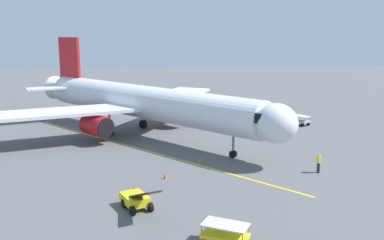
{
  "coord_description": "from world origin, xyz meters",
  "views": [
    {
      "loc": [
        -2.0,
        48.95,
        11.78
      ],
      "look_at": [
        -4.51,
        5.4,
        3.0
      ],
      "focal_mm": 39.55,
      "sensor_mm": 36.0,
      "label": 1
    }
  ],
  "objects_px": {
    "baggage_cart_portside": "(225,234)",
    "safety_cone_wing_port": "(200,161)",
    "baggage_cart_starboard_side": "(299,120)",
    "ground_crew_marshaller": "(319,163)",
    "belt_loader_rear_apron": "(137,199)",
    "airplane": "(141,102)",
    "safety_cone_nose_right": "(134,189)",
    "baggage_cart_near_nose": "(277,131)",
    "safety_cone_nose_left": "(165,176)"
  },
  "relations": [
    {
      "from": "baggage_cart_portside",
      "to": "safety_cone_wing_port",
      "type": "height_order",
      "value": "baggage_cart_portside"
    },
    {
      "from": "baggage_cart_starboard_side",
      "to": "baggage_cart_portside",
      "type": "bearing_deg",
      "value": 65.97
    },
    {
      "from": "ground_crew_marshaller",
      "to": "belt_loader_rear_apron",
      "type": "distance_m",
      "value": 16.77
    },
    {
      "from": "airplane",
      "to": "belt_loader_rear_apron",
      "type": "relative_size",
      "value": 7.19
    },
    {
      "from": "baggage_cart_starboard_side",
      "to": "safety_cone_nose_right",
      "type": "height_order",
      "value": "baggage_cart_starboard_side"
    },
    {
      "from": "baggage_cart_near_nose",
      "to": "belt_loader_rear_apron",
      "type": "height_order",
      "value": "belt_loader_rear_apron"
    },
    {
      "from": "airplane",
      "to": "baggage_cart_starboard_side",
      "type": "height_order",
      "value": "airplane"
    },
    {
      "from": "baggage_cart_starboard_side",
      "to": "safety_cone_nose_right",
      "type": "bearing_deg",
      "value": 49.4
    },
    {
      "from": "airplane",
      "to": "safety_cone_nose_right",
      "type": "bearing_deg",
      "value": 91.76
    },
    {
      "from": "ground_crew_marshaller",
      "to": "safety_cone_nose_left",
      "type": "relative_size",
      "value": 3.11
    },
    {
      "from": "baggage_cart_portside",
      "to": "safety_cone_nose_left",
      "type": "relative_size",
      "value": 5.37
    },
    {
      "from": "baggage_cart_near_nose",
      "to": "baggage_cart_starboard_side",
      "type": "bearing_deg",
      "value": -126.52
    },
    {
      "from": "ground_crew_marshaller",
      "to": "baggage_cart_near_nose",
      "type": "bearing_deg",
      "value": -89.51
    },
    {
      "from": "ground_crew_marshaller",
      "to": "baggage_cart_near_nose",
      "type": "height_order",
      "value": "ground_crew_marshaller"
    },
    {
      "from": "airplane",
      "to": "belt_loader_rear_apron",
      "type": "height_order",
      "value": "airplane"
    },
    {
      "from": "airplane",
      "to": "baggage_cart_starboard_side",
      "type": "bearing_deg",
      "value": -167.13
    },
    {
      "from": "safety_cone_nose_left",
      "to": "safety_cone_nose_right",
      "type": "bearing_deg",
      "value": 51.11
    },
    {
      "from": "belt_loader_rear_apron",
      "to": "safety_cone_nose_right",
      "type": "distance_m",
      "value": 3.28
    },
    {
      "from": "ground_crew_marshaller",
      "to": "safety_cone_wing_port",
      "type": "height_order",
      "value": "ground_crew_marshaller"
    },
    {
      "from": "ground_crew_marshaller",
      "to": "safety_cone_nose_right",
      "type": "xyz_separation_m",
      "value": [
        15.65,
        3.74,
        -0.61
      ]
    },
    {
      "from": "baggage_cart_near_nose",
      "to": "safety_cone_wing_port",
      "type": "xyz_separation_m",
      "value": [
        10.0,
        10.3,
        -0.38
      ]
    },
    {
      "from": "airplane",
      "to": "safety_cone_nose_left",
      "type": "distance_m",
      "value": 16.54
    },
    {
      "from": "safety_cone_nose_right",
      "to": "safety_cone_wing_port",
      "type": "height_order",
      "value": "same"
    },
    {
      "from": "airplane",
      "to": "belt_loader_rear_apron",
      "type": "distance_m",
      "value": 22.24
    },
    {
      "from": "belt_loader_rear_apron",
      "to": "safety_cone_wing_port",
      "type": "xyz_separation_m",
      "value": [
        -5.14,
        -10.22,
        -0.44
      ]
    },
    {
      "from": "safety_cone_nose_left",
      "to": "safety_cone_nose_right",
      "type": "distance_m",
      "value": 3.72
    },
    {
      "from": "baggage_cart_starboard_side",
      "to": "airplane",
      "type": "bearing_deg",
      "value": 12.87
    },
    {
      "from": "airplane",
      "to": "safety_cone_nose_right",
      "type": "relative_size",
      "value": 60.5
    },
    {
      "from": "baggage_cart_near_nose",
      "to": "baggage_cart_starboard_side",
      "type": "relative_size",
      "value": 1.0
    },
    {
      "from": "airplane",
      "to": "baggage_cart_portside",
      "type": "bearing_deg",
      "value": 103.12
    },
    {
      "from": "airplane",
      "to": "ground_crew_marshaller",
      "type": "xyz_separation_m",
      "value": [
        -16.23,
        15.0,
        -3.12
      ]
    },
    {
      "from": "airplane",
      "to": "baggage_cart_portside",
      "type": "xyz_separation_m",
      "value": [
        -6.38,
        27.37,
        -3.35
      ]
    },
    {
      "from": "ground_crew_marshaller",
      "to": "safety_cone_nose_right",
      "type": "distance_m",
      "value": 16.11
    },
    {
      "from": "ground_crew_marshaller",
      "to": "airplane",
      "type": "bearing_deg",
      "value": -42.75
    },
    {
      "from": "baggage_cart_portside",
      "to": "baggage_cart_starboard_side",
      "type": "relative_size",
      "value": 1.01
    },
    {
      "from": "airplane",
      "to": "baggage_cart_portside",
      "type": "height_order",
      "value": "airplane"
    },
    {
      "from": "belt_loader_rear_apron",
      "to": "safety_cone_nose_left",
      "type": "height_order",
      "value": "belt_loader_rear_apron"
    },
    {
      "from": "belt_loader_rear_apron",
      "to": "airplane",
      "type": "bearing_deg",
      "value": -87.46
    },
    {
      "from": "ground_crew_marshaller",
      "to": "baggage_cart_portside",
      "type": "xyz_separation_m",
      "value": [
        9.85,
        12.37,
        -0.23
      ]
    },
    {
      "from": "safety_cone_wing_port",
      "to": "ground_crew_marshaller",
      "type": "bearing_deg",
      "value": 162.22
    },
    {
      "from": "baggage_cart_portside",
      "to": "safety_cone_wing_port",
      "type": "xyz_separation_m",
      "value": [
        0.27,
        -15.61,
        -0.38
      ]
    },
    {
      "from": "airplane",
      "to": "safety_cone_wing_port",
      "type": "distance_m",
      "value": 13.77
    },
    {
      "from": "ground_crew_marshaller",
      "to": "safety_cone_wing_port",
      "type": "bearing_deg",
      "value": -17.78
    },
    {
      "from": "ground_crew_marshaller",
      "to": "baggage_cart_near_nose",
      "type": "xyz_separation_m",
      "value": [
        0.12,
        -13.55,
        -0.23
      ]
    },
    {
      "from": "baggage_cart_portside",
      "to": "baggage_cart_starboard_side",
      "type": "height_order",
      "value": "same"
    },
    {
      "from": "airplane",
      "to": "baggage_cart_starboard_side",
      "type": "distance_m",
      "value": 21.49
    },
    {
      "from": "ground_crew_marshaller",
      "to": "safety_cone_wing_port",
      "type": "relative_size",
      "value": 3.11
    },
    {
      "from": "safety_cone_wing_port",
      "to": "baggage_cart_portside",
      "type": "bearing_deg",
      "value": 91.0
    },
    {
      "from": "belt_loader_rear_apron",
      "to": "safety_cone_nose_right",
      "type": "xyz_separation_m",
      "value": [
        0.4,
        -3.23,
        -0.44
      ]
    },
    {
      "from": "belt_loader_rear_apron",
      "to": "safety_cone_nose_right",
      "type": "height_order",
      "value": "belt_loader_rear_apron"
    }
  ]
}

